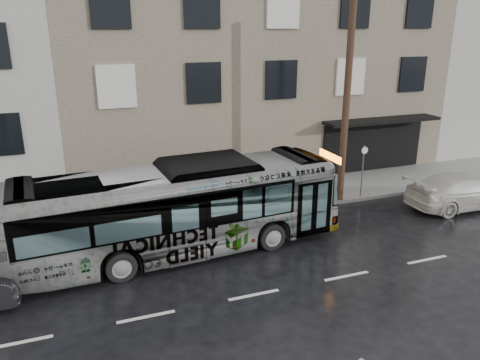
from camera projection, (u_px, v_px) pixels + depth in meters
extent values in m
plane|color=black|center=(227.00, 258.00, 16.15)|extent=(120.00, 120.00, 0.00)
cube|color=gray|center=(191.00, 207.00, 20.49)|extent=(90.00, 3.60, 0.15)
cube|color=gray|center=(238.00, 64.00, 27.38)|extent=(20.00, 12.00, 11.00)
cylinder|color=#442E22|center=(347.00, 100.00, 19.76)|extent=(0.30, 0.30, 9.00)
cylinder|color=slate|center=(362.00, 172.00, 21.16)|extent=(0.06, 0.06, 2.40)
imported|color=#B2B2B2|center=(178.00, 210.00, 16.08)|extent=(11.77, 3.55, 3.23)
imported|color=silver|center=(462.00, 191.00, 20.50)|extent=(5.17, 2.18, 1.49)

